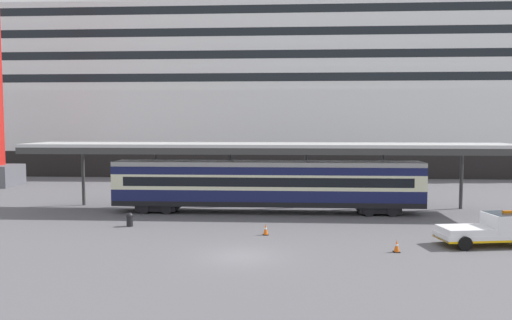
% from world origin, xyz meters
% --- Properties ---
extents(ground_plane, '(400.00, 400.00, 0.00)m').
position_xyz_m(ground_plane, '(0.00, 0.00, 0.00)').
color(ground_plane, '#58575C').
extents(cruise_ship, '(144.13, 24.99, 31.92)m').
position_xyz_m(cruise_ship, '(-18.57, 50.91, 11.01)').
color(cruise_ship, black).
rests_on(cruise_ship, ground).
extents(platform_canopy, '(38.60, 5.36, 5.51)m').
position_xyz_m(platform_canopy, '(0.92, 13.56, 5.24)').
color(platform_canopy, '#BABABA').
rests_on(platform_canopy, ground).
extents(train_carriage, '(24.31, 2.81, 4.11)m').
position_xyz_m(train_carriage, '(0.92, 13.13, 2.31)').
color(train_carriage, black).
rests_on(train_carriage, ground).
extents(service_truck, '(5.46, 2.89, 2.02)m').
position_xyz_m(service_truck, '(14.38, 3.27, 0.99)').
color(service_truck, white).
rests_on(service_truck, ground).
extents(traffic_cone_near, '(0.36, 0.36, 0.70)m').
position_xyz_m(traffic_cone_near, '(8.51, 1.36, 0.35)').
color(traffic_cone_near, black).
rests_on(traffic_cone_near, ground).
extents(traffic_cone_mid, '(0.36, 0.36, 0.73)m').
position_xyz_m(traffic_cone_mid, '(1.12, 5.19, 0.36)').
color(traffic_cone_mid, black).
rests_on(traffic_cone_mid, ground).
extents(quay_bollard, '(0.48, 0.48, 0.96)m').
position_xyz_m(quay_bollard, '(-8.36, 7.30, 0.52)').
color(quay_bollard, black).
rests_on(quay_bollard, ground).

